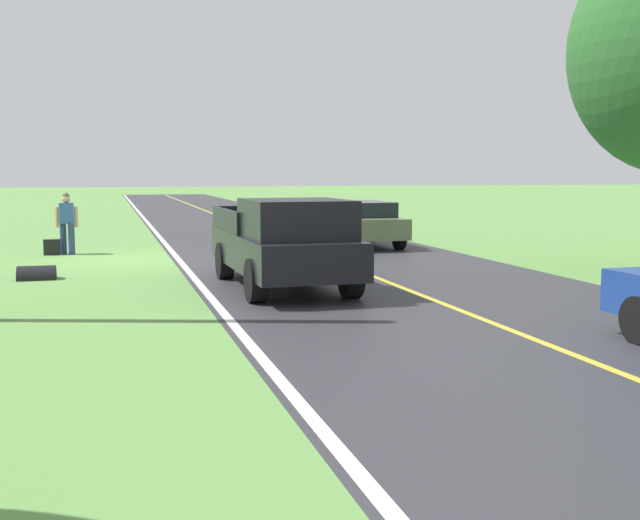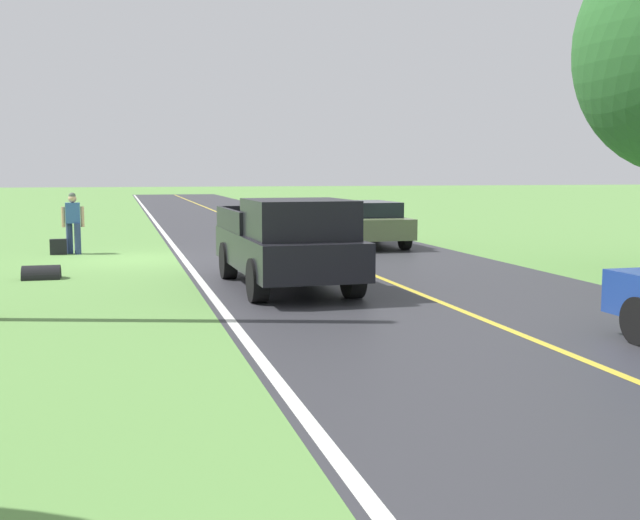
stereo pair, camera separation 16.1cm
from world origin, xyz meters
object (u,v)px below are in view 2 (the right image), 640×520
Objects in this scene: hitchhiker_walking at (73,220)px; sedan_near_oncoming at (364,222)px; pickup_truck_passing at (288,241)px; suitcase_carried at (58,247)px.

hitchhiker_walking is 8.75m from sedan_near_oncoming.
pickup_truck_passing is at bearing 118.90° from hitchhiker_walking.
pickup_truck_passing is (-4.92, 8.05, 0.75)m from suitcase_carried.
suitcase_carried is 0.08× the size of pickup_truck_passing.
suitcase_carried is at bearing 13.55° from hitchhiker_walking.
pickup_truck_passing reaches higher than hitchhiker_walking.
sedan_near_oncoming is (-8.75, -0.20, -0.23)m from hitchhiker_walking.
sedan_near_oncoming is at bearing -116.95° from pickup_truck_passing.
pickup_truck_passing is (-4.50, 8.15, -0.01)m from hitchhiker_walking.
sedan_near_oncoming is (-4.25, -8.35, -0.21)m from pickup_truck_passing.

